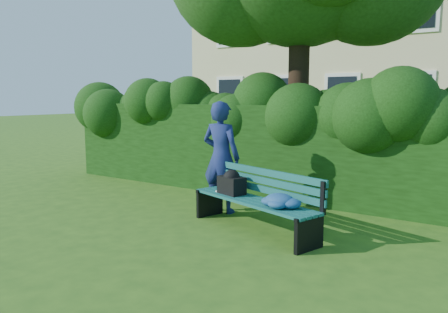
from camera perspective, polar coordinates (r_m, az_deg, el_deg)
The scene contains 4 objects.
ground at distance 7.13m, azimuth -2.72°, elevation -8.14°, with size 80.00×80.00×0.00m, color #2F5919.
hedge at distance 8.78m, azimuth 5.83°, elevation 0.85°, with size 10.00×1.00×1.80m.
park_bench at distance 6.40m, azimuth 4.29°, elevation -5.29°, with size 2.29×1.21×0.89m.
man_reading at distance 7.38m, azimuth -0.39°, elevation -0.08°, with size 0.69×0.45×1.89m, color navy.
Camera 1 is at (4.09, -5.50, 1.95)m, focal length 35.00 mm.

